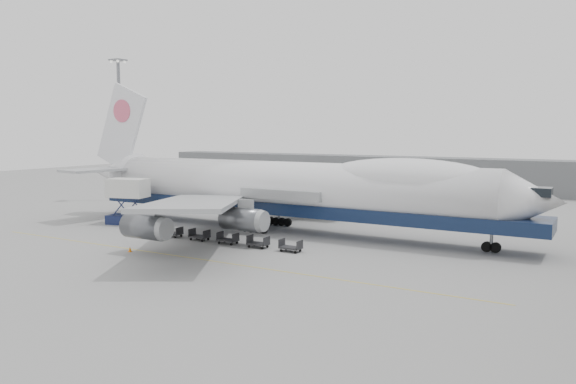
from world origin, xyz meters
The scene contains 13 objects.
ground centered at (0.00, 0.00, 0.00)m, with size 260.00×260.00×0.00m, color gray.
apron_line centered at (0.00, -6.00, 0.01)m, with size 60.00×0.15×0.01m, color gold.
hangar centered at (-10.00, 70.00, 3.50)m, with size 110.00×8.00×7.00m, color slate.
floodlight_mast centered at (-42.00, 24.00, 14.27)m, with size 2.40×2.40×25.43m.
airliner centered at (0.64, 12.00, 5.62)m, with size 67.00×55.30×19.98m.
catering_truck centered at (-21.45, 5.66, 3.47)m, with size 6.23×4.90×6.26m.
traffic_cone centered at (-8.26, -7.01, 0.27)m, with size 0.39×0.39×0.57m.
dolly_0 centered at (-14.05, 1.58, 0.53)m, with size 2.30×1.35×1.30m.
dolly_1 centered at (-9.93, 1.58, 0.53)m, with size 2.30×1.35×1.30m.
dolly_2 centered at (-5.82, 1.58, 0.53)m, with size 2.30×1.35×1.30m.
dolly_3 centered at (-1.71, 1.58, 0.53)m, with size 2.30×1.35×1.30m.
dolly_4 centered at (2.40, 1.58, 0.53)m, with size 2.30×1.35×1.30m.
dolly_5 centered at (6.51, 1.58, 0.53)m, with size 2.30×1.35×1.30m.
Camera 1 is at (35.61, -49.21, 12.92)m, focal length 35.00 mm.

